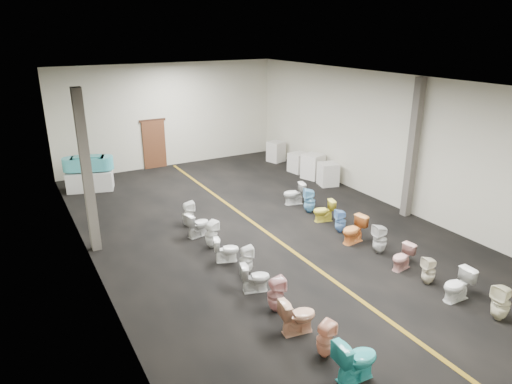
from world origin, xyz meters
The scene contains 36 objects.
floor centered at (0.00, 0.00, 0.00)m, with size 16.00×16.00×0.00m, color black.
ceiling centered at (0.00, 0.00, 4.50)m, with size 16.00×16.00×0.00m, color black.
wall_back centered at (0.00, 8.00, 2.25)m, with size 10.00×10.00×0.00m, color beige.
wall_left centered at (-5.00, 0.00, 2.25)m, with size 16.00×16.00×0.00m, color beige.
wall_right centered at (5.00, 0.00, 2.25)m, with size 16.00×16.00×0.00m, color beige.
aisle_stripe centered at (0.00, 0.00, 0.00)m, with size 0.12×15.60×0.01m, color #7C5C12.
back_door centered at (-0.80, 7.94, 1.05)m, with size 1.00×0.10×2.10m, color #562D19.
door_frame centered at (-0.80, 7.95, 2.12)m, with size 1.15×0.08×0.10m, color #331C11.
column_left centered at (-4.75, 1.00, 2.25)m, with size 0.25×0.25×4.50m, color #59544C.
column_right centered at (4.75, -1.50, 2.25)m, with size 0.25×0.25×4.50m, color #59544C.
display_table centered at (-3.91, 6.26, 0.37)m, with size 1.66×0.83×0.74m, color silver.
bathtub centered at (-3.91, 6.26, 1.07)m, with size 1.80×1.04×0.55m.
appliance_crate_a centered at (4.40, 2.24, 0.45)m, with size 0.69×0.69×0.89m, color silver.
appliance_crate_b centered at (4.40, 3.25, 0.51)m, with size 0.74×0.74×1.02m, color silver.
appliance_crate_c centered at (4.40, 4.26, 0.41)m, with size 0.73×0.73×0.83m, color beige.
appliance_crate_d centered at (4.40, 6.14, 0.47)m, with size 0.66×0.66×0.94m, color beige.
toilet_left_0 centered at (-1.78, -6.50, 0.42)m, with size 0.47×0.82×0.83m, color #30AFAF.
toilet_left_1 centered at (-1.88, -5.76, 0.37)m, with size 0.33×0.34×0.74m, color #F2AA8A.
toilet_left_2 centered at (-1.92, -4.89, 0.39)m, with size 0.43×0.75×0.77m, color #DEA481.
toilet_left_3 centered at (-1.91, -4.04, 0.41)m, with size 0.37×0.37×0.81m, color #D39898.
toilet_left_4 centered at (-1.91, -3.11, 0.35)m, with size 0.39×0.69×0.71m, color silver.
toilet_left_5 centered at (-1.71, -2.29, 0.38)m, with size 0.34×0.35×0.75m, color white.
toilet_left_6 centered at (-1.86, -1.46, 0.34)m, with size 0.38×0.66×0.68m, color white.
toilet_left_7 centered at (-1.86, -0.50, 0.39)m, with size 0.35×0.36×0.79m, color white.
toilet_left_8 centered at (-1.92, 0.38, 0.38)m, with size 0.42×0.74×0.75m, color silver.
toilet_left_9 centered at (-1.89, 1.20, 0.41)m, with size 0.37×0.37×0.81m, color white.
toilet_right_0 centered at (2.08, -6.66, 0.42)m, with size 0.37×0.38×0.83m, color #F1EBC6.
toilet_right_1 centered at (1.92, -5.71, 0.38)m, with size 0.42×0.74×0.75m, color white.
toilet_right_2 centered at (1.91, -4.90, 0.35)m, with size 0.32×0.33×0.71m, color beige.
toilet_right_3 centered at (1.90, -4.07, 0.33)m, with size 0.37×0.65×0.66m, color #DEA29A.
toilet_right_4 centered at (2.04, -3.11, 0.42)m, with size 0.38×0.38×0.83m, color silver.
toilet_right_5 centered at (1.85, -2.25, 0.39)m, with size 0.44×0.77×0.79m, color #F28F41.
toilet_right_6 centered at (1.97, -1.51, 0.37)m, with size 0.33×0.34×0.73m, color #77ACE8.
toilet_right_7 centered at (2.05, -0.57, 0.35)m, with size 0.39×0.69×0.70m, color #F6E54A.
toilet_right_8 centered at (2.07, 0.24, 0.42)m, with size 0.38×0.39×0.85m, color #74BDE8.
toilet_right_9 centered at (2.06, 1.16, 0.38)m, with size 0.43×0.75×0.77m, color white.
Camera 1 is at (-6.51, -11.31, 5.89)m, focal length 32.00 mm.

